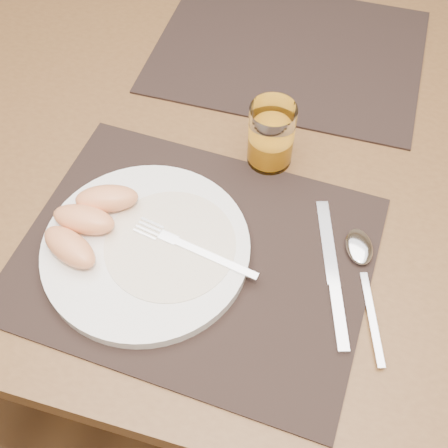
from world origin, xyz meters
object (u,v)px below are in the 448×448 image
placemat_near (195,256)px  table (255,177)px  knife (334,284)px  fork (185,245)px  plate (146,248)px  spoon (361,257)px  juice_glass (271,138)px  placemat_far (289,50)px

placemat_near → table: bearing=82.4°
knife → fork: bearing=-178.3°
fork → plate: bearing=-165.3°
plate → spoon: (0.27, 0.07, -0.00)m
table → fork: (-0.04, -0.22, 0.11)m
table → placemat_near: bearing=-97.6°
fork → spoon: fork is taller
table → plate: plate is taller
fork → knife: fork is taller
placemat_near → fork: size_ratio=2.58×
table → juice_glass: size_ratio=14.16×
table → knife: 0.28m
fork → juice_glass: 0.20m
spoon → knife: bearing=-119.4°
knife → placemat_far: bearing=109.3°
knife → spoon: bearing=60.6°
spoon → placemat_far: bearing=114.8°
spoon → juice_glass: 0.21m
placemat_near → juice_glass: (0.05, 0.19, 0.05)m
placemat_far → juice_glass: 0.26m
placemat_near → juice_glass: 0.20m
fork → juice_glass: bearing=70.4°
placemat_near → juice_glass: size_ratio=4.55×
placemat_far → plate: plate is taller
placemat_far → knife: knife is taller
plate → juice_glass: 0.24m
placemat_far → juice_glass: bearing=-84.4°
spoon → juice_glass: size_ratio=1.91×
placemat_near → knife: bearing=1.9°
placemat_far → juice_glass: (0.02, -0.25, 0.05)m
fork → placemat_far: bearing=84.4°
placemat_near → spoon: bearing=14.4°
table → knife: (0.15, -0.21, 0.09)m
fork → spoon: 0.23m
plate → juice_glass: bearing=60.0°
placemat_far → knife: size_ratio=2.09×
spoon → placemat_near: bearing=-165.6°
placemat_far → plate: 0.46m
placemat_near → plate: 0.06m
juice_glass → knife: bearing=-55.2°
table → plate: 0.27m
placemat_far → knife: 0.46m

